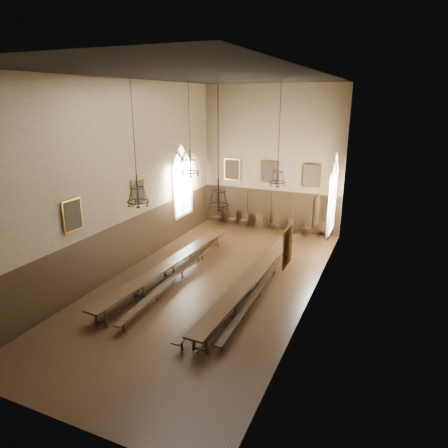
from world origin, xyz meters
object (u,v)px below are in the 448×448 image
Objects in this scene: table_left at (170,270)px; chair_4 at (275,226)px; table_right at (252,284)px; chandelier_front_left at (138,194)px; chair_0 at (217,219)px; bench_right_inner at (239,283)px; chandelier_front_right at (218,195)px; chair_2 at (244,223)px; bench_right_outer at (260,290)px; chair_5 at (289,228)px; chandelier_back_left at (190,166)px; chandelier_back_right at (278,175)px; chair_1 at (232,221)px; chair_3 at (259,225)px; bench_left_inner at (182,272)px; chair_7 at (322,233)px; bench_left_outer at (164,268)px; chair_6 at (306,230)px.

chair_4 reaches higher than table_left.
table_right is 6.21m from chandelier_front_left.
bench_right_inner is at bearing -43.59° from chair_0.
chair_2 is at bearing 106.04° from chandelier_front_right.
chair_5 reaches higher than bench_right_outer.
chandelier_back_left is at bearing 144.25° from bench_right_inner.
chair_0 is 9.60m from chandelier_back_right.
chair_2 is at bearing 82.47° from chandelier_back_left.
chandelier_back_left is (0.07, -5.83, 4.57)m from chair_1.
chair_3 reaches higher than table_right.
bench_left_inner is (-3.54, 0.12, -0.11)m from table_right.
chair_1 is at bearing -176.13° from chair_2.
bench_right_inner is 2.30× the size of chandelier_back_right.
chair_1 is 0.21× the size of chandelier_back_left.
chandelier_back_right is at bearing -66.03° from chair_5.
chandelier_back_right reaches higher than chair_3.
chair_2 is 1.03m from chair_3.
chair_0 is 0.20× the size of chandelier_front_left.
chandelier_front_right is at bearing -96.56° from chandelier_back_right.
chandelier_back_left is at bearing 92.27° from chandelier_front_left.
chandelier_back_left is 4.86m from chandelier_front_left.
chair_7 is at bearing 80.23° from table_right.
chandelier_back_right is at bearing -50.97° from chair_1.
chair_5 is 0.20× the size of chandelier_back_left.
chandelier_back_right is at bearing 25.04° from bench_left_outer.
chandelier_front_left is at bearing -66.43° from chair_0.
bench_right_outer is at bearing 23.10° from chandelier_front_left.
table_right is at bearing -7.03° from bench_right_inner.
chandelier_back_right is (2.85, -6.12, 4.53)m from chair_3.
table_left is 10.66× the size of chair_1.
chair_5 is at bearing -177.37° from chair_7.
chair_3 is (1.03, -0.07, 0.01)m from chair_2.
chair_3 is at bearing -161.02° from chair_5.
chandelier_back_right is (0.83, -6.22, 4.54)m from chair_5.
chair_3 is (-2.99, 8.67, 0.03)m from bench_right_outer.
chair_7 is (6.08, 8.42, 0.02)m from bench_left_outer.
chair_0 is at bearing 122.95° from table_right.
bench_right_inner is 11.51× the size of chair_5.
bench_left_outer is 9.38m from chair_5.
chair_0 is at bearing -176.40° from chair_2.
chair_3 is (1.48, 8.71, -0.11)m from table_left.
chandelier_back_right reaches higher than chair_0.
bench_left_outer is 1.06m from bench_left_inner.
chair_5 is at bearing 89.68° from bench_right_inner.
bench_left_outer is 1.03× the size of bench_right_outer.
chair_2 is at bearing -170.11° from chair_6.
chair_6 is (0.08, 8.71, 0.04)m from bench_right_outer.
chair_5 is (5.00, 0.07, -0.02)m from chair_0.
chair_1 is at bearing 171.74° from chair_3.
chandelier_back_right is (-0.22, -6.17, 4.51)m from chair_6.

